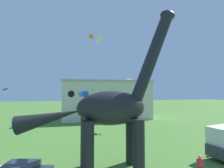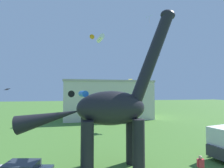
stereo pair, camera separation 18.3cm
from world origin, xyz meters
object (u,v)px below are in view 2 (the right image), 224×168
kite_apex (99,38)px  kite_far_left (149,16)px  kite_mid_left (81,94)px  kite_mid_center (7,89)px  kite_far_right (130,79)px  kite_drifting (156,55)px  dinosaur_sculpture (111,108)px  kite_mid_right (139,84)px  person_watching_child (201,164)px

kite_apex → kite_far_left: bearing=-64.3°
kite_mid_left → kite_mid_center: (-13.85, 18.93, 0.72)m
kite_far_left → kite_far_right: kite_far_left is taller
kite_mid_left → kite_drifting: (15.66, 15.83, 8.01)m
kite_mid_center → dinosaur_sculpture: bearing=-51.4°
kite_mid_right → kite_mid_left: bearing=-129.4°
kite_mid_left → kite_mid_right: size_ratio=2.29×
kite_apex → kite_mid_left: bearing=-103.6°
dinosaur_sculpture → kite_apex: size_ratio=4.87×
dinosaur_sculpture → kite_far_left: size_ratio=15.62×
kite_drifting → kite_far_left: size_ratio=1.87×
kite_far_right → kite_drifting: bearing=-25.2°
kite_mid_center → kite_far_right: size_ratio=1.34×
kite_apex → kite_far_right: size_ratio=2.99×
person_watching_child → kite_mid_right: bearing=-44.9°
kite_mid_right → kite_far_right: 5.13m
kite_drifting → dinosaur_sculpture: bearing=-126.8°
person_watching_child → kite_apex: bearing=-20.4°
person_watching_child → kite_mid_center: size_ratio=1.28×
person_watching_child → kite_drifting: kite_drifting is taller
person_watching_child → kite_mid_left: kite_mid_left is taller
kite_mid_center → kite_far_right: bearing=-1.8°
kite_apex → kite_drifting: size_ratio=1.72×
kite_mid_right → kite_far_right: bearing=90.6°
kite_far_left → kite_far_right: bearing=80.7°
kite_far_right → kite_mid_center: bearing=178.2°
dinosaur_sculpture → person_watching_child: 8.34m
kite_drifting → kite_far_right: size_ratio=1.74×
person_watching_child → kite_far_left: 16.53m
dinosaur_sculpture → kite_mid_center: dinosaur_sculpture is taller
person_watching_child → kite_mid_left: bearing=25.2°
kite_mid_left → dinosaur_sculpture: bearing=-32.6°
kite_far_left → kite_drifting: bearing=60.7°
kite_apex → kite_far_right: bearing=33.7°
dinosaur_sculpture → kite_apex: 18.49m
person_watching_child → kite_apex: (-6.09, 17.38, 15.44)m
dinosaur_sculpture → person_watching_child: (6.65, -2.66, -4.27)m
kite_mid_right → kite_far_left: size_ratio=1.00×
kite_mid_right → kite_mid_center: (-24.67, 5.76, -0.96)m
dinosaur_sculpture → kite_drifting: size_ratio=8.36×
kite_mid_left → kite_far_left: bearing=17.3°
kite_far_right → kite_mid_right: bearing=-89.4°
dinosaur_sculpture → kite_mid_right: 17.20m
kite_far_left → kite_mid_center: size_ratio=0.70×
kite_apex → kite_drifting: (12.51, 2.76, -1.94)m
dinosaur_sculpture → kite_far_right: size_ratio=14.57×
kite_far_left → kite_mid_right: bearing=76.2°
kite_apex → kite_drifting: 12.95m
kite_mid_right → kite_far_left: kite_far_left is taller
kite_far_left → kite_mid_center: 28.84m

